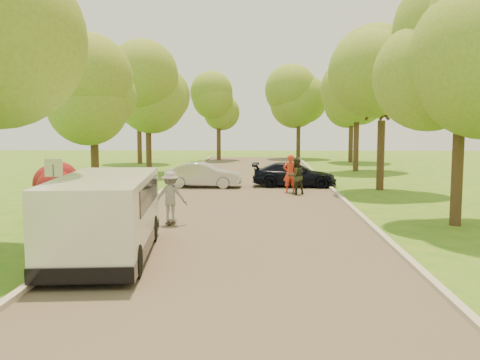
# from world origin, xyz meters

# --- Properties ---
(ground) EXTENTS (100.00, 100.00, 0.00)m
(ground) POSITION_xyz_m (0.00, 0.00, 0.00)
(ground) COLOR #34701A
(ground) RESTS_ON ground
(road) EXTENTS (8.00, 60.00, 0.01)m
(road) POSITION_xyz_m (0.00, 8.00, 0.01)
(road) COLOR #4C4438
(road) RESTS_ON ground
(curb_left) EXTENTS (0.18, 60.00, 0.12)m
(curb_left) POSITION_xyz_m (-4.05, 8.00, 0.06)
(curb_left) COLOR #B2AD9E
(curb_left) RESTS_ON ground
(curb_right) EXTENTS (0.18, 60.00, 0.12)m
(curb_right) POSITION_xyz_m (4.05, 8.00, 0.06)
(curb_right) COLOR #B2AD9E
(curb_right) RESTS_ON ground
(street_sign) EXTENTS (0.55, 0.06, 2.17)m
(street_sign) POSITION_xyz_m (-5.80, 4.00, 1.56)
(street_sign) COLOR #59595E
(street_sign) RESTS_ON ground
(red_shrub) EXTENTS (1.70, 1.70, 1.95)m
(red_shrub) POSITION_xyz_m (-6.30, 5.50, 1.10)
(red_shrub) COLOR #382619
(red_shrub) RESTS_ON ground
(tree_l_midb) EXTENTS (4.30, 4.20, 6.62)m
(tree_l_midb) POSITION_xyz_m (-6.81, 12.00, 4.59)
(tree_l_midb) COLOR #382619
(tree_l_midb) RESTS_ON ground
(tree_l_far) EXTENTS (4.92, 4.80, 7.79)m
(tree_l_far) POSITION_xyz_m (-6.39, 22.00, 5.47)
(tree_l_far) COLOR #382619
(tree_l_far) RESTS_ON ground
(tree_r_mida) EXTENTS (5.13, 5.00, 7.95)m
(tree_r_mida) POSITION_xyz_m (7.02, 5.00, 5.54)
(tree_r_mida) COLOR #382619
(tree_r_mida) RESTS_ON ground
(tree_r_midb) EXTENTS (4.51, 4.40, 7.01)m
(tree_r_midb) POSITION_xyz_m (6.60, 14.00, 4.88)
(tree_r_midb) COLOR #382619
(tree_r_midb) RESTS_ON ground
(tree_r_far) EXTENTS (5.33, 5.20, 8.34)m
(tree_r_far) POSITION_xyz_m (7.23, 24.00, 5.83)
(tree_r_far) COLOR #382619
(tree_r_far) RESTS_ON ground
(tree_bg_a) EXTENTS (5.12, 5.00, 7.72)m
(tree_bg_a) POSITION_xyz_m (-8.78, 30.00, 5.31)
(tree_bg_a) COLOR #382619
(tree_bg_a) RESTS_ON ground
(tree_bg_b) EXTENTS (5.12, 5.00, 7.95)m
(tree_bg_b) POSITION_xyz_m (8.22, 32.00, 5.54)
(tree_bg_b) COLOR #382619
(tree_bg_b) RESTS_ON ground
(tree_bg_c) EXTENTS (4.92, 4.80, 7.33)m
(tree_bg_c) POSITION_xyz_m (-2.79, 34.00, 5.02)
(tree_bg_c) COLOR #382619
(tree_bg_c) RESTS_ON ground
(tree_bg_d) EXTENTS (5.12, 5.00, 7.72)m
(tree_bg_d) POSITION_xyz_m (4.22, 36.00, 5.31)
(tree_bg_d) COLOR #382619
(tree_bg_d) RESTS_ON ground
(minivan) EXTENTS (2.61, 5.53, 1.99)m
(minivan) POSITION_xyz_m (-3.20, 0.52, 1.05)
(minivan) COLOR silver
(minivan) RESTS_ON ground
(silver_sedan) EXTENTS (3.87, 1.58, 1.25)m
(silver_sedan) POSITION_xyz_m (-2.30, 14.66, 0.62)
(silver_sedan) COLOR #B8B8BD
(silver_sedan) RESTS_ON ground
(dark_sedan) EXTENTS (4.36, 1.97, 1.24)m
(dark_sedan) POSITION_xyz_m (2.30, 15.08, 0.62)
(dark_sedan) COLOR black
(dark_sedan) RESTS_ON ground
(longboard) EXTENTS (0.25, 0.84, 0.10)m
(longboard) POSITION_xyz_m (-2.33, 4.79, 0.09)
(longboard) COLOR black
(longboard) RESTS_ON ground
(skateboarder) EXTENTS (1.06, 0.63, 1.62)m
(skateboarder) POSITION_xyz_m (-2.33, 4.79, 0.92)
(skateboarder) COLOR gray
(skateboarder) RESTS_ON longboard
(person_striped) EXTENTS (0.68, 0.48, 1.79)m
(person_striped) POSITION_xyz_m (1.95, 12.80, 0.89)
(person_striped) COLOR red
(person_striped) RESTS_ON ground
(person_olive) EXTENTS (1.02, 0.95, 1.68)m
(person_olive) POSITION_xyz_m (2.18, 12.11, 0.84)
(person_olive) COLOR #2A2D1B
(person_olive) RESTS_ON ground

